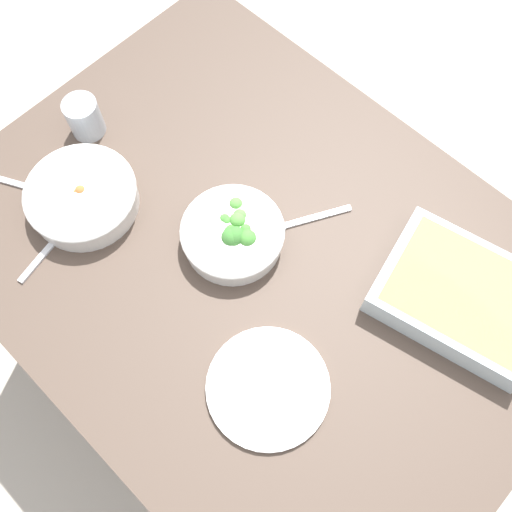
{
  "coord_description": "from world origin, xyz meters",
  "views": [
    {
      "loc": [
        0.31,
        -0.32,
        1.78
      ],
      "look_at": [
        0.0,
        0.0,
        0.74
      ],
      "focal_mm": 40.79,
      "sensor_mm": 36.0,
      "label": 1
    }
  ],
  "objects_px": {
    "broccoli_bowl": "(233,234)",
    "spoon_by_stew": "(58,236)",
    "stew_bowl": "(82,197)",
    "spoon_by_broccoli": "(297,222)",
    "baking_dish": "(463,296)",
    "side_plate": "(268,388)",
    "fork_on_table": "(4,180)",
    "drink_cup": "(85,118)"
  },
  "relations": [
    {
      "from": "stew_bowl",
      "to": "side_plate",
      "type": "bearing_deg",
      "value": -1.47
    },
    {
      "from": "side_plate",
      "to": "spoon_by_broccoli",
      "type": "xyz_separation_m",
      "value": [
        -0.18,
        0.28,
        -0.0
      ]
    },
    {
      "from": "baking_dish",
      "to": "side_plate",
      "type": "bearing_deg",
      "value": -111.74
    },
    {
      "from": "side_plate",
      "to": "stew_bowl",
      "type": "bearing_deg",
      "value": 178.53
    },
    {
      "from": "stew_bowl",
      "to": "fork_on_table",
      "type": "distance_m",
      "value": 0.19
    },
    {
      "from": "side_plate",
      "to": "broccoli_bowl",
      "type": "bearing_deg",
      "value": 146.69
    },
    {
      "from": "drink_cup",
      "to": "spoon_by_broccoli",
      "type": "relative_size",
      "value": 0.52
    },
    {
      "from": "stew_bowl",
      "to": "drink_cup",
      "type": "xyz_separation_m",
      "value": [
        -0.14,
        0.12,
        0.01
      ]
    },
    {
      "from": "stew_bowl",
      "to": "baking_dish",
      "type": "xyz_separation_m",
      "value": [
        0.66,
        0.35,
        0.0
      ]
    },
    {
      "from": "broccoli_bowl",
      "to": "drink_cup",
      "type": "bearing_deg",
      "value": -176.11
    },
    {
      "from": "spoon_by_stew",
      "to": "spoon_by_broccoli",
      "type": "xyz_separation_m",
      "value": [
        0.32,
        0.35,
        0.0
      ]
    },
    {
      "from": "broccoli_bowl",
      "to": "baking_dish",
      "type": "distance_m",
      "value": 0.44
    },
    {
      "from": "stew_bowl",
      "to": "broccoli_bowl",
      "type": "relative_size",
      "value": 1.1
    },
    {
      "from": "broccoli_bowl",
      "to": "fork_on_table",
      "type": "relative_size",
      "value": 1.21
    },
    {
      "from": "baking_dish",
      "to": "spoon_by_broccoli",
      "type": "distance_m",
      "value": 0.34
    },
    {
      "from": "broccoli_bowl",
      "to": "spoon_by_broccoli",
      "type": "xyz_separation_m",
      "value": [
        0.06,
        0.12,
        -0.03
      ]
    },
    {
      "from": "spoon_by_broccoli",
      "to": "fork_on_table",
      "type": "distance_m",
      "value": 0.61
    },
    {
      "from": "side_plate",
      "to": "spoon_by_broccoli",
      "type": "distance_m",
      "value": 0.33
    },
    {
      "from": "side_plate",
      "to": "spoon_by_broccoli",
      "type": "bearing_deg",
      "value": 123.36
    },
    {
      "from": "broccoli_bowl",
      "to": "stew_bowl",
      "type": "bearing_deg",
      "value": -151.25
    },
    {
      "from": "drink_cup",
      "to": "spoon_by_stew",
      "type": "relative_size",
      "value": 0.49
    },
    {
      "from": "drink_cup",
      "to": "spoon_by_stew",
      "type": "distance_m",
      "value": 0.26
    },
    {
      "from": "broccoli_bowl",
      "to": "spoon_by_stew",
      "type": "xyz_separation_m",
      "value": [
        -0.25,
        -0.23,
        -0.03
      ]
    },
    {
      "from": "spoon_by_stew",
      "to": "broccoli_bowl",
      "type": "bearing_deg",
      "value": 42.7
    },
    {
      "from": "drink_cup",
      "to": "fork_on_table",
      "type": "xyz_separation_m",
      "value": [
        -0.03,
        -0.2,
        -0.04
      ]
    },
    {
      "from": "spoon_by_stew",
      "to": "spoon_by_broccoli",
      "type": "distance_m",
      "value": 0.47
    },
    {
      "from": "stew_bowl",
      "to": "spoon_by_broccoli",
      "type": "height_order",
      "value": "stew_bowl"
    },
    {
      "from": "broccoli_bowl",
      "to": "spoon_by_broccoli",
      "type": "relative_size",
      "value": 1.24
    },
    {
      "from": "spoon_by_stew",
      "to": "fork_on_table",
      "type": "relative_size",
      "value": 1.05
    },
    {
      "from": "drink_cup",
      "to": "fork_on_table",
      "type": "height_order",
      "value": "drink_cup"
    },
    {
      "from": "fork_on_table",
      "to": "drink_cup",
      "type": "bearing_deg",
      "value": 82.68
    },
    {
      "from": "drink_cup",
      "to": "baking_dish",
      "type": "bearing_deg",
      "value": 15.98
    },
    {
      "from": "side_plate",
      "to": "fork_on_table",
      "type": "distance_m",
      "value": 0.69
    },
    {
      "from": "broccoli_bowl",
      "to": "spoon_by_stew",
      "type": "height_order",
      "value": "broccoli_bowl"
    },
    {
      "from": "broccoli_bowl",
      "to": "fork_on_table",
      "type": "bearing_deg",
      "value": -152.02
    },
    {
      "from": "stew_bowl",
      "to": "spoon_by_broccoli",
      "type": "bearing_deg",
      "value": 38.24
    },
    {
      "from": "fork_on_table",
      "to": "baking_dish",
      "type": "bearing_deg",
      "value": 27.61
    },
    {
      "from": "spoon_by_broccoli",
      "to": "fork_on_table",
      "type": "xyz_separation_m",
      "value": [
        -0.5,
        -0.35,
        -0.0
      ]
    },
    {
      "from": "drink_cup",
      "to": "fork_on_table",
      "type": "bearing_deg",
      "value": -97.32
    },
    {
      "from": "stew_bowl",
      "to": "spoon_by_stew",
      "type": "bearing_deg",
      "value": -78.21
    },
    {
      "from": "broccoli_bowl",
      "to": "drink_cup",
      "type": "xyz_separation_m",
      "value": [
        -0.41,
        -0.03,
        0.01
      ]
    },
    {
      "from": "spoon_by_broccoli",
      "to": "fork_on_table",
      "type": "relative_size",
      "value": 0.98
    }
  ]
}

